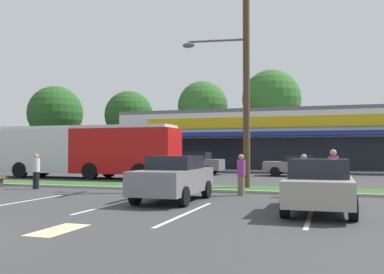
{
  "coord_description": "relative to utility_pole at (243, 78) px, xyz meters",
  "views": [
    {
      "loc": [
        8.71,
        -4.67,
        1.76
      ],
      "look_at": [
        1.41,
        18.1,
        2.48
      ],
      "focal_mm": 40.53,
      "sensor_mm": 36.0,
      "label": 1
    }
  ],
  "objects": [
    {
      "name": "parking_stripe_4",
      "position": [
        3.12,
        -6.55,
        -4.95
      ],
      "size": [
        0.12,
        4.8,
        0.01
      ],
      "primitive_type": "cube",
      "color": "silver",
      "rests_on": "ground_plane"
    },
    {
      "name": "pedestrian_near_bench",
      "position": [
        2.7,
        -1.94,
        -4.15
      ],
      "size": [
        0.32,
        0.32,
        1.61
      ],
      "rotation": [
        0.0,
        0.0,
        4.33
      ],
      "color": "#47423D",
      "rests_on": "ground_plane"
    },
    {
      "name": "tree_mid",
      "position": [
        -2.69,
        30.59,
        2.57
      ],
      "size": [
        6.67,
        6.67,
        10.88
      ],
      "color": "#473323",
      "rests_on": "ground_plane"
    },
    {
      "name": "parking_stripe_1",
      "position": [
        -6.32,
        -6.68,
        -4.95
      ],
      "size": [
        0.12,
        4.8,
        0.01
      ],
      "primitive_type": "cube",
      "color": "silver",
      "rests_on": "ground_plane"
    },
    {
      "name": "tree_left",
      "position": [
        -19.92,
        29.34,
        1.08
      ],
      "size": [
        5.91,
        5.91,
        9.01
      ],
      "color": "#473323",
      "rests_on": "ground_plane"
    },
    {
      "name": "car_1",
      "position": [
        -5.82,
        10.97,
        -4.14
      ],
      "size": [
        4.43,
        1.95,
        1.61
      ],
      "rotation": [
        0.0,
        0.0,
        3.14
      ],
      "color": "slate",
      "rests_on": "ground_plane"
    },
    {
      "name": "parking_stripe_2",
      "position": [
        -3.04,
        -6.21,
        -4.95
      ],
      "size": [
        0.12,
        4.8,
        0.01
      ],
      "primitive_type": "cube",
      "color": "silver",
      "rests_on": "ground_plane"
    },
    {
      "name": "pedestrian_far",
      "position": [
        3.75,
        -2.52,
        -4.06
      ],
      "size": [
        0.36,
        0.36,
        1.78
      ],
      "rotation": [
        0.0,
        0.0,
        3.99
      ],
      "color": "#1E2338",
      "rests_on": "ground_plane"
    },
    {
      "name": "tree_far_left",
      "position": [
        -29.57,
        28.04,
        1.43
      ],
      "size": [
        6.93,
        6.93,
        9.86
      ],
      "color": "#473323",
      "rests_on": "ground_plane"
    },
    {
      "name": "parking_stripe_3",
      "position": [
        -0.15,
        -7.35,
        -4.95
      ],
      "size": [
        0.12,
        4.8,
        0.01
      ],
      "primitive_type": "cube",
      "color": "silver",
      "rests_on": "ground_plane"
    },
    {
      "name": "tree_mid_left",
      "position": [
        -10.72,
        30.17,
        1.98
      ],
      "size": [
        5.9,
        5.9,
        9.9
      ],
      "color": "#473323",
      "rests_on": "ground_plane"
    },
    {
      "name": "utility_pole",
      "position": [
        0.0,
        0.0,
        0.0
      ],
      "size": [
        3.08,
        2.4,
        9.23
      ],
      "color": "#4C3826",
      "rests_on": "ground_plane"
    },
    {
      "name": "lot_arrow",
      "position": [
        -2.05,
        -10.57,
        -4.95
      ],
      "size": [
        0.7,
        1.6,
        0.01
      ],
      "primitive_type": "cube",
      "color": "beige",
      "rests_on": "ground_plane"
    },
    {
      "name": "car_2",
      "position": [
        -1.49,
        -4.78,
        -4.16
      ],
      "size": [
        1.86,
        4.15,
        1.56
      ],
      "rotation": [
        0.0,
        0.0,
        -1.57
      ],
      "color": "slate",
      "rests_on": "ground_plane"
    },
    {
      "name": "storefront_building",
      "position": [
        -0.1,
        22.16,
        -2.36
      ],
      "size": [
        28.48,
        13.87,
        5.18
      ],
      "color": "silver",
      "rests_on": "ground_plane"
    },
    {
      "name": "car_0",
      "position": [
        -20.17,
        10.9,
        -4.19
      ],
      "size": [
        4.77,
        1.86,
        1.48
      ],
      "rotation": [
        0.0,
        0.0,
        3.14
      ],
      "color": "#515459",
      "rests_on": "ground_plane"
    },
    {
      "name": "city_bus",
      "position": [
        -10.83,
        5.01,
        -3.19
      ],
      "size": [
        11.69,
        2.84,
        3.25
      ],
      "rotation": [
        0.0,
        0.0,
        3.16
      ],
      "color": "#B71414",
      "rests_on": "ground_plane"
    },
    {
      "name": "curb_lip",
      "position": [
        -5.05,
        -1.32,
        -4.89
      ],
      "size": [
        56.0,
        0.24,
        0.12
      ],
      "primitive_type": "cube",
      "color": "#99968C",
      "rests_on": "ground_plane"
    },
    {
      "name": "pedestrian_mid",
      "position": [
        0.36,
        -2.25,
        -4.15
      ],
      "size": [
        0.32,
        0.32,
        1.59
      ],
      "rotation": [
        0.0,
        0.0,
        1.51
      ],
      "color": "#726651",
      "rests_on": "ground_plane"
    },
    {
      "name": "pedestrian_by_pole",
      "position": [
        -9.02,
        -2.3,
        -4.16
      ],
      "size": [
        0.32,
        0.32,
        1.59
      ],
      "rotation": [
        0.0,
        0.0,
        3.97
      ],
      "color": "black",
      "rests_on": "ground_plane"
    },
    {
      "name": "car_4",
      "position": [
        3.35,
        -6.07,
        -4.18
      ],
      "size": [
        1.88,
        4.28,
        1.51
      ],
      "rotation": [
        0.0,
        0.0,
        1.57
      ],
      "color": "#9E998C",
      "rests_on": "ground_plane"
    },
    {
      "name": "grass_median",
      "position": [
        -5.05,
        -0.1,
        -4.89
      ],
      "size": [
        56.0,
        2.2,
        0.12
      ],
      "primitive_type": "cube",
      "color": "#2D5B23",
      "rests_on": "ground_plane"
    },
    {
      "name": "car_3",
      "position": [
        1.51,
        11.04,
        -4.22
      ],
      "size": [
        4.28,
        2.0,
        1.38
      ],
      "rotation": [
        0.0,
        0.0,
        3.14
      ],
      "color": "slate",
      "rests_on": "ground_plane"
    }
  ]
}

